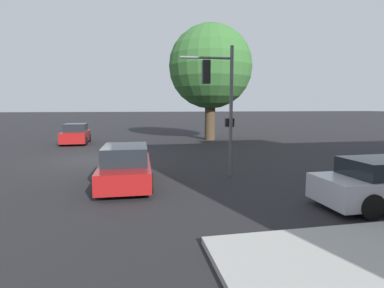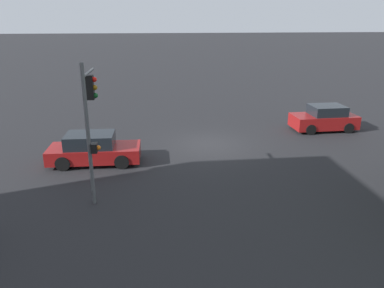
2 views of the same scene
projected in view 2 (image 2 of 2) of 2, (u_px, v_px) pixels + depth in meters
ground_plane at (209, 144)px, 20.95m from camera, size 300.00×300.00×0.00m
traffic_signal at (90, 113)px, 13.67m from camera, size 0.53×2.28×5.31m
crossing_car_0 at (324, 119)px, 23.33m from camera, size 3.96×2.01×1.56m
crossing_car_1 at (94, 149)px, 18.00m from camera, size 4.38×1.96×1.49m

